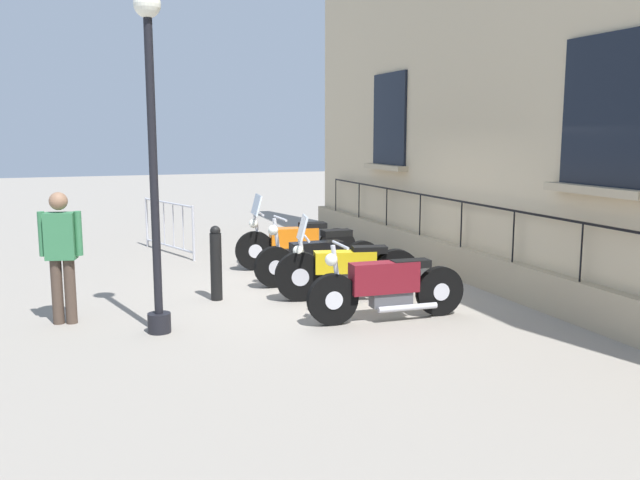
{
  "coord_description": "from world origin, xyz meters",
  "views": [
    {
      "loc": [
        3.7,
        9.47,
        2.41
      ],
      "look_at": [
        0.21,
        0.0,
        0.8
      ],
      "focal_mm": 38.07,
      "sensor_mm": 36.0,
      "label": 1
    }
  ],
  "objects_px": {
    "motorcycle_yellow": "(347,270)",
    "bollard": "(216,263)",
    "motorcycle_black": "(319,258)",
    "crowd_barrier": "(169,225)",
    "motorcycle_maroon": "(387,287)",
    "motorcycle_orange": "(295,243)",
    "lamppost": "(153,152)",
    "pedestrian_standing": "(61,250)"
  },
  "relations": [
    {
      "from": "motorcycle_orange",
      "to": "pedestrian_standing",
      "type": "relative_size",
      "value": 1.31
    },
    {
      "from": "lamppost",
      "to": "crowd_barrier",
      "type": "distance_m",
      "value": 5.79
    },
    {
      "from": "lamppost",
      "to": "bollard",
      "type": "bearing_deg",
      "value": -125.91
    },
    {
      "from": "lamppost",
      "to": "pedestrian_standing",
      "type": "xyz_separation_m",
      "value": [
        1.08,
        -0.82,
        -1.24
      ]
    },
    {
      "from": "motorcycle_black",
      "to": "bollard",
      "type": "bearing_deg",
      "value": 15.91
    },
    {
      "from": "motorcycle_black",
      "to": "motorcycle_yellow",
      "type": "xyz_separation_m",
      "value": [
        -0.03,
        1.11,
        0.01
      ]
    },
    {
      "from": "lamppost",
      "to": "pedestrian_standing",
      "type": "bearing_deg",
      "value": -37.25
    },
    {
      "from": "motorcycle_yellow",
      "to": "motorcycle_orange",
      "type": "bearing_deg",
      "value": -90.13
    },
    {
      "from": "motorcycle_maroon",
      "to": "pedestrian_standing",
      "type": "bearing_deg",
      "value": -18.19
    },
    {
      "from": "motorcycle_yellow",
      "to": "motorcycle_black",
      "type": "bearing_deg",
      "value": -88.38
    },
    {
      "from": "crowd_barrier",
      "to": "bollard",
      "type": "bearing_deg",
      "value": 91.48
    },
    {
      "from": "bollard",
      "to": "pedestrian_standing",
      "type": "distance_m",
      "value": 2.17
    },
    {
      "from": "motorcycle_maroon",
      "to": "lamppost",
      "type": "distance_m",
      "value": 3.35
    },
    {
      "from": "motorcycle_black",
      "to": "lamppost",
      "type": "bearing_deg",
      "value": 34.16
    },
    {
      "from": "motorcycle_yellow",
      "to": "bollard",
      "type": "relative_size",
      "value": 1.95
    },
    {
      "from": "motorcycle_orange",
      "to": "lamppost",
      "type": "height_order",
      "value": "lamppost"
    },
    {
      "from": "pedestrian_standing",
      "to": "motorcycle_yellow",
      "type": "bearing_deg",
      "value": 178.98
    },
    {
      "from": "motorcycle_yellow",
      "to": "bollard",
      "type": "height_order",
      "value": "motorcycle_yellow"
    },
    {
      "from": "motorcycle_orange",
      "to": "motorcycle_yellow",
      "type": "relative_size",
      "value": 1.04
    },
    {
      "from": "motorcycle_orange",
      "to": "motorcycle_black",
      "type": "height_order",
      "value": "motorcycle_orange"
    },
    {
      "from": "motorcycle_black",
      "to": "lamppost",
      "type": "relative_size",
      "value": 0.54
    },
    {
      "from": "motorcycle_orange",
      "to": "bollard",
      "type": "distance_m",
      "value": 2.56
    },
    {
      "from": "motorcycle_black",
      "to": "motorcycle_yellow",
      "type": "bearing_deg",
      "value": 91.62
    },
    {
      "from": "motorcycle_yellow",
      "to": "crowd_barrier",
      "type": "distance_m",
      "value": 5.11
    },
    {
      "from": "motorcycle_orange",
      "to": "bollard",
      "type": "bearing_deg",
      "value": 45.42
    },
    {
      "from": "lamppost",
      "to": "motorcycle_orange",
      "type": "bearing_deg",
      "value": -131.15
    },
    {
      "from": "motorcycle_black",
      "to": "crowd_barrier",
      "type": "height_order",
      "value": "motorcycle_black"
    },
    {
      "from": "motorcycle_black",
      "to": "crowd_barrier",
      "type": "distance_m",
      "value": 4.08
    },
    {
      "from": "motorcycle_maroon",
      "to": "crowd_barrier",
      "type": "relative_size",
      "value": 1.08
    },
    {
      "from": "motorcycle_orange",
      "to": "motorcycle_black",
      "type": "distance_m",
      "value": 1.32
    },
    {
      "from": "motorcycle_orange",
      "to": "lamppost",
      "type": "xyz_separation_m",
      "value": [
        2.78,
        3.18,
        1.72
      ]
    },
    {
      "from": "motorcycle_yellow",
      "to": "crowd_barrier",
      "type": "height_order",
      "value": "motorcycle_yellow"
    },
    {
      "from": "lamppost",
      "to": "motorcycle_yellow",
      "type": "bearing_deg",
      "value": -164.9
    },
    {
      "from": "motorcycle_black",
      "to": "bollard",
      "type": "height_order",
      "value": "motorcycle_black"
    },
    {
      "from": "crowd_barrier",
      "to": "bollard",
      "type": "height_order",
      "value": "bollard"
    },
    {
      "from": "crowd_barrier",
      "to": "bollard",
      "type": "xyz_separation_m",
      "value": [
        -0.11,
        4.13,
        -0.02
      ]
    },
    {
      "from": "motorcycle_maroon",
      "to": "bollard",
      "type": "bearing_deg",
      "value": -44.8
    },
    {
      "from": "motorcycle_yellow",
      "to": "crowd_barrier",
      "type": "xyz_separation_m",
      "value": [
        1.9,
        -4.74,
        0.13
      ]
    },
    {
      "from": "motorcycle_black",
      "to": "bollard",
      "type": "distance_m",
      "value": 1.83
    },
    {
      "from": "motorcycle_black",
      "to": "motorcycle_maroon",
      "type": "relative_size",
      "value": 1.0
    },
    {
      "from": "motorcycle_maroon",
      "to": "bollard",
      "type": "height_order",
      "value": "bollard"
    },
    {
      "from": "bollard",
      "to": "pedestrian_standing",
      "type": "relative_size",
      "value": 0.65
    }
  ]
}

